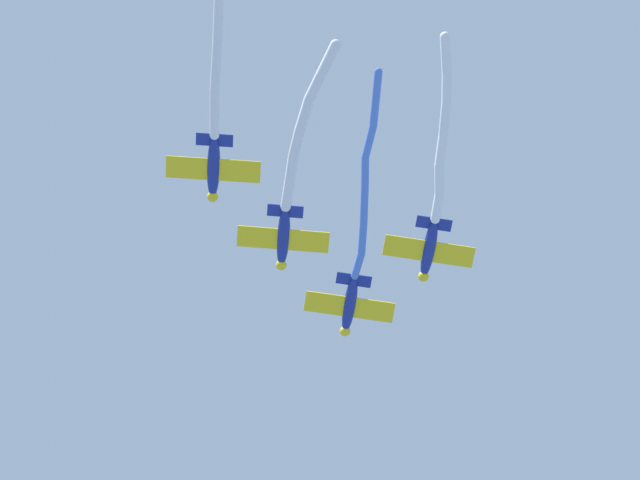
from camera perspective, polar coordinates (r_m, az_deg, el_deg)
name	(u,v)px	position (r m, az deg, el deg)	size (l,w,h in m)	color
airplane_lead	(349,306)	(87.82, 1.68, -3.73)	(7.94, 6.13, 1.98)	navy
smoke_trail_lead	(367,177)	(84.33, 2.67, 3.60)	(8.16, 16.66, 1.58)	#4C75DB
airplane_left_wing	(283,238)	(85.68, -2.09, 0.11)	(7.83, 6.09, 1.98)	navy
smoke_trail_left_wing	(304,127)	(82.69, -0.89, 6.41)	(4.37, 14.67, 1.70)	white
airplane_right_wing	(429,250)	(86.79, 6.17, -0.57)	(7.94, 6.13, 1.98)	navy
smoke_trail_right_wing	(442,132)	(83.47, 6.94, 6.07)	(8.51, 14.12, 1.72)	white
airplane_slot	(213,168)	(84.03, -6.05, 4.05)	(7.80, 6.08, 1.98)	navy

